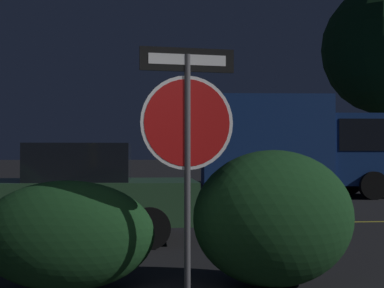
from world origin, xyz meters
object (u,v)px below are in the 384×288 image
(delivery_truck, at_px, (303,144))
(stop_sign, at_px, (187,123))
(passing_car_2, at_px, (75,193))
(hedge_bush_2, at_px, (66,236))
(hedge_bush_3, at_px, (274,218))

(delivery_truck, bearing_deg, stop_sign, -17.97)
(passing_car_2, bearing_deg, delivery_truck, -37.01)
(passing_car_2, bearing_deg, stop_sign, -157.63)
(passing_car_2, relative_size, delivery_truck, 0.61)
(hedge_bush_2, relative_size, hedge_bush_3, 1.05)
(hedge_bush_3, relative_size, passing_car_2, 0.42)
(delivery_truck, bearing_deg, passing_car_2, -33.49)
(stop_sign, xyz_separation_m, passing_car_2, (-1.47, 3.62, -0.90))
(hedge_bush_2, distance_m, delivery_truck, 12.68)
(stop_sign, xyz_separation_m, delivery_truck, (4.66, 11.66, 0.05))
(passing_car_2, height_order, delivery_truck, delivery_truck)
(stop_sign, bearing_deg, hedge_bush_3, 17.69)
(hedge_bush_2, xyz_separation_m, hedge_bush_3, (2.08, -0.03, 0.15))
(passing_car_2, distance_m, delivery_truck, 10.15)
(hedge_bush_3, bearing_deg, stop_sign, -155.38)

